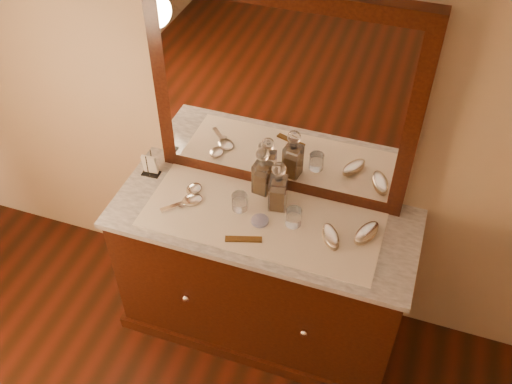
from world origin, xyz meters
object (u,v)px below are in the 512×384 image
pin_dish (260,221)px  napkin_rack (150,166)px  mirror_frame (282,98)px  brush_far (366,233)px  decanter_left (262,175)px  hand_mirror_outer (192,191)px  decanter_right (278,190)px  hand_mirror_inner (189,201)px  brush_near (331,237)px  dresser_cabinet (262,276)px  comb (244,239)px

pin_dish → napkin_rack: size_ratio=0.60×
mirror_frame → brush_far: mirror_frame is taller
mirror_frame → napkin_rack: 0.78m
decanter_left → hand_mirror_outer: 0.35m
decanter_right → hand_mirror_inner: bearing=-164.5°
napkin_rack → brush_far: 1.10m
hand_mirror_inner → hand_mirror_outer: bearing=99.2°
pin_dish → brush_near: (0.33, -0.00, 0.01)m
mirror_frame → hand_mirror_inner: mirror_frame is taller
dresser_cabinet → mirror_frame: mirror_frame is taller
decanter_right → hand_mirror_inner: decanter_right is taller
decanter_right → napkin_rack: bearing=178.6°
decanter_left → hand_mirror_inner: size_ratio=1.38×
decanter_right → brush_far: (0.43, -0.05, -0.08)m
napkin_rack → decanter_left: 0.57m
dresser_cabinet → decanter_left: bearing=109.8°
decanter_right → brush_near: bearing=-23.8°
decanter_left → hand_mirror_outer: bearing=-158.7°
dresser_cabinet → napkin_rack: (-0.63, 0.10, 0.49)m
hand_mirror_outer → hand_mirror_inner: hand_mirror_inner is taller
hand_mirror_outer → brush_near: bearing=-6.8°
decanter_left → brush_far: bearing=-14.1°
napkin_rack → hand_mirror_inner: size_ratio=0.72×
comb → napkin_rack: (-0.59, 0.27, 0.05)m
decanter_left → hand_mirror_inner: bearing=-147.4°
dresser_cabinet → hand_mirror_outer: bearing=173.5°
brush_far → comb: bearing=-158.9°
hand_mirror_outer → comb: bearing=-31.7°
dresser_cabinet → hand_mirror_outer: size_ratio=7.44×
mirror_frame → decanter_right: size_ratio=4.50×
decanter_right → brush_far: size_ratio=1.53×
brush_far → hand_mirror_inner: bearing=-175.9°
pin_dish → brush_far: size_ratio=0.46×
dresser_cabinet → brush_far: bearing=3.7°
dresser_cabinet → hand_mirror_inner: bearing=-175.5°
comb → brush_near: size_ratio=1.01×
napkin_rack → brush_near: bearing=-8.5°
pin_dish → brush_far: bearing=8.3°
mirror_frame → pin_dish: size_ratio=14.85×
pin_dish → comb: bearing=-104.7°
pin_dish → dresser_cabinet: bearing=86.8°
comb → brush_far: bearing=3.9°
comb → pin_dish: bearing=58.1°
comb → brush_near: 0.39m
brush_near → decanter_right: bearing=156.2°
dresser_cabinet → decanter_left: (-0.06, 0.17, 0.54)m
comb → napkin_rack: 0.65m
dresser_cabinet → brush_near: 0.57m
hand_mirror_inner → mirror_frame: bearing=37.0°
mirror_frame → decanter_left: bearing=-126.9°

